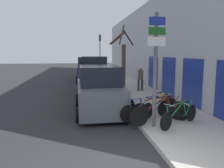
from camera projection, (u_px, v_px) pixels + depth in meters
name	position (u px, v px, depth m)	size (l,w,h in m)	color
ground_plane	(94.00, 90.00, 15.73)	(80.00, 80.00, 0.00)	#28282B
sidewalk_curb	(122.00, 83.00, 18.85)	(3.20, 32.00, 0.15)	#ADA89E
building_facade	(142.00, 46.00, 18.58)	(0.23, 32.00, 6.50)	#B2B7C1
signpost	(155.00, 66.00, 7.18)	(0.60, 0.15, 3.78)	#595B60
bicycle_0	(180.00, 115.00, 7.51)	(1.85, 1.16, 0.84)	black
bicycle_1	(160.00, 112.00, 7.79)	(2.31, 0.81, 0.97)	black
bicycle_2	(161.00, 110.00, 8.12)	(2.14, 0.59, 0.88)	black
bicycle_3	(147.00, 109.00, 8.22)	(2.21, 0.79, 0.89)	black
bicycle_4	(160.00, 106.00, 8.74)	(1.85, 1.09, 0.85)	black
bicycle_5	(148.00, 104.00, 8.95)	(2.41, 0.56, 0.93)	black
parked_car_0	(99.00, 91.00, 9.65)	(2.11, 4.17, 2.08)	#51565B
parked_car_1	(94.00, 76.00, 14.75)	(2.05, 4.40, 2.40)	black
parked_car_2	(87.00, 70.00, 20.13)	(2.07, 4.33, 2.25)	navy
parked_car_3	(87.00, 67.00, 25.61)	(2.02, 4.13, 2.07)	maroon
pedestrian_near	(140.00, 77.00, 14.35)	(0.41, 0.35, 1.58)	#333338
street_tree	(123.00, 65.00, 11.79)	(1.57, 1.38, 3.94)	#4C3828
traffic_light	(100.00, 49.00, 23.86)	(0.20, 0.30, 4.50)	#595B60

